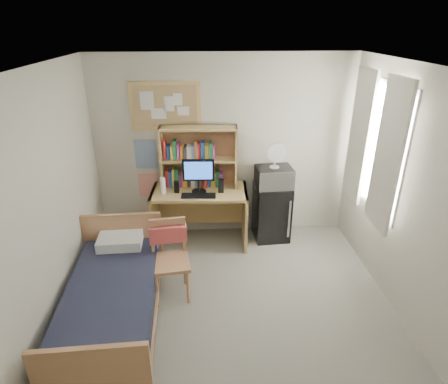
{
  "coord_description": "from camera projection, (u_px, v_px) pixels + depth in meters",
  "views": [
    {
      "loc": [
        -0.3,
        -2.96,
        2.95
      ],
      "look_at": [
        -0.05,
        1.2,
        1.04
      ],
      "focal_mm": 30.0,
      "sensor_mm": 36.0,
      "label": 1
    }
  ],
  "objects": [
    {
      "name": "floor",
      "position": [
        236.0,
        330.0,
        3.94
      ],
      "size": [
        3.6,
        4.2,
        0.02
      ],
      "primitive_type": "cube",
      "color": "gray",
      "rests_on": "ground"
    },
    {
      "name": "ceiling",
      "position": [
        240.0,
        72.0,
        2.85
      ],
      "size": [
        3.6,
        4.2,
        0.02
      ],
      "primitive_type": "cube",
      "color": "white",
      "rests_on": "wall_back"
    },
    {
      "name": "wall_back",
      "position": [
        224.0,
        149.0,
        5.3
      ],
      "size": [
        3.6,
        0.04,
        2.6
      ],
      "primitive_type": "cube",
      "color": "beige",
      "rests_on": "floor"
    },
    {
      "name": "wall_left",
      "position": [
        34.0,
        227.0,
        3.29
      ],
      "size": [
        0.04,
        4.2,
        2.6
      ],
      "primitive_type": "cube",
      "color": "beige",
      "rests_on": "floor"
    },
    {
      "name": "wall_right",
      "position": [
        429.0,
        215.0,
        3.49
      ],
      "size": [
        0.04,
        4.2,
        2.6
      ],
      "primitive_type": "cube",
      "color": "beige",
      "rests_on": "floor"
    },
    {
      "name": "window_unit",
      "position": [
        375.0,
        146.0,
        4.45
      ],
      "size": [
        0.1,
        1.4,
        1.7
      ],
      "primitive_type": "cube",
      "color": "white",
      "rests_on": "wall_right"
    },
    {
      "name": "curtain_left",
      "position": [
        388.0,
        157.0,
        4.09
      ],
      "size": [
        0.04,
        0.55,
        1.7
      ],
      "primitive_type": "cube",
      "color": "silver",
      "rests_on": "wall_right"
    },
    {
      "name": "curtain_right",
      "position": [
        359.0,
        136.0,
        4.81
      ],
      "size": [
        0.04,
        0.55,
        1.7
      ],
      "primitive_type": "cube",
      "color": "silver",
      "rests_on": "wall_right"
    },
    {
      "name": "bulletin_board",
      "position": [
        165.0,
        106.0,
        4.98
      ],
      "size": [
        0.94,
        0.03,
        0.64
      ],
      "primitive_type": "cube",
      "color": "tan",
      "rests_on": "wall_back"
    },
    {
      "name": "poster_wave",
      "position": [
        146.0,
        154.0,
        5.25
      ],
      "size": [
        0.3,
        0.01,
        0.42
      ],
      "primitive_type": "cube",
      "color": "#27549D",
      "rests_on": "wall_back"
    },
    {
      "name": "poster_japan",
      "position": [
        148.0,
        185.0,
        5.44
      ],
      "size": [
        0.28,
        0.01,
        0.36
      ],
      "primitive_type": "cube",
      "color": "red",
      "rests_on": "wall_back"
    },
    {
      "name": "desk",
      "position": [
        200.0,
        217.0,
        5.33
      ],
      "size": [
        1.35,
        0.72,
        0.83
      ],
      "primitive_type": "cube",
      "rotation": [
        0.0,
        0.0,
        -0.05
      ],
      "color": "#D9B46A",
      "rests_on": "floor"
    },
    {
      "name": "desk_chair",
      "position": [
        170.0,
        262.0,
        4.24
      ],
      "size": [
        0.52,
        0.52,
        0.93
      ],
      "primitive_type": "cube",
      "rotation": [
        0.0,
        0.0,
        0.13
      ],
      "color": "tan",
      "rests_on": "floor"
    },
    {
      "name": "mini_fridge",
      "position": [
        271.0,
        212.0,
        5.46
      ],
      "size": [
        0.52,
        0.52,
        0.83
      ],
      "primitive_type": "cube",
      "rotation": [
        0.0,
        0.0,
        0.06
      ],
      "color": "black",
      "rests_on": "floor"
    },
    {
      "name": "bed",
      "position": [
        113.0,
        304.0,
        3.91
      ],
      "size": [
        0.99,
        1.86,
        0.5
      ],
      "primitive_type": "cube",
      "rotation": [
        0.0,
        0.0,
        0.04
      ],
      "color": "#1A1D2E",
      "rests_on": "floor"
    },
    {
      "name": "hutch",
      "position": [
        199.0,
        157.0,
        5.12
      ],
      "size": [
        1.05,
        0.31,
        0.85
      ],
      "primitive_type": "cube",
      "rotation": [
        0.0,
        0.0,
        -0.05
      ],
      "color": "#D9B46A",
      "rests_on": "desk"
    },
    {
      "name": "monitor",
      "position": [
        199.0,
        177.0,
        5.01
      ],
      "size": [
        0.43,
        0.05,
        0.45
      ],
      "primitive_type": "cube",
      "rotation": [
        0.0,
        0.0,
        -0.05
      ],
      "color": "black",
      "rests_on": "desk"
    },
    {
      "name": "keyboard",
      "position": [
        199.0,
        196.0,
        4.97
      ],
      "size": [
        0.46,
        0.17,
        0.02
      ],
      "primitive_type": "cube",
      "rotation": [
        0.0,
        0.0,
        -0.05
      ],
      "color": "black",
      "rests_on": "desk"
    },
    {
      "name": "speaker_left",
      "position": [
        177.0,
        187.0,
        5.06
      ],
      "size": [
        0.07,
        0.07,
        0.16
      ],
      "primitive_type": "cube",
      "rotation": [
        0.0,
        0.0,
        -0.05
      ],
      "color": "black",
      "rests_on": "desk"
    },
    {
      "name": "speaker_right",
      "position": [
        221.0,
        186.0,
        5.07
      ],
      "size": [
        0.08,
        0.08,
        0.19
      ],
      "primitive_type": "cube",
      "rotation": [
        0.0,
        0.0,
        -0.05
      ],
      "color": "black",
      "rests_on": "desk"
    },
    {
      "name": "water_bottle",
      "position": [
        163.0,
        186.0,
        5.01
      ],
      "size": [
        0.07,
        0.07,
        0.23
      ],
      "primitive_type": "cylinder",
      "rotation": [
        0.0,
        0.0,
        -0.05
      ],
      "color": "white",
      "rests_on": "desk"
    },
    {
      "name": "hoodie",
      "position": [
        168.0,
        233.0,
        4.31
      ],
      "size": [
        0.44,
        0.19,
        0.21
      ],
      "primitive_type": "cube",
      "rotation": [
        0.0,
        0.0,
        0.13
      ],
      "color": "#D55251",
      "rests_on": "desk_chair"
    },
    {
      "name": "microwave",
      "position": [
        274.0,
        177.0,
        5.21
      ],
      "size": [
        0.51,
        0.4,
        0.28
      ],
      "primitive_type": "cube",
      "rotation": [
        0.0,
        0.0,
        0.06
      ],
      "color": "silver",
      "rests_on": "mini_fridge"
    },
    {
      "name": "desk_fan",
      "position": [
        275.0,
        156.0,
        5.09
      ],
      "size": [
        0.28,
        0.28,
        0.33
      ],
      "primitive_type": "cylinder",
      "rotation": [
        0.0,
        0.0,
        0.06
      ],
      "color": "white",
      "rests_on": "microwave"
    },
    {
      "name": "pillow",
      "position": [
        120.0,
        241.0,
        4.46
      ],
      "size": [
        0.52,
        0.38,
        0.12
      ],
      "primitive_type": "cube",
      "rotation": [
        0.0,
        0.0,
        0.04
      ],
      "color": "white",
      "rests_on": "bed"
    }
  ]
}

